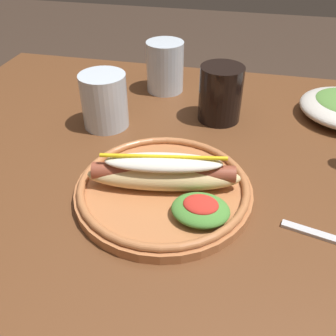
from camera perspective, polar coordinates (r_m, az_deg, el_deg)
name	(u,v)px	position (r m, az deg, el deg)	size (l,w,h in m)	color
dining_table	(214,217)	(0.69, 7.00, -7.49)	(1.24, 0.89, 0.74)	brown
hot_dog_plate	(165,186)	(0.56, -0.39, -2.69)	(0.27, 0.27, 0.08)	#B77042
fork	(335,240)	(0.56, 24.13, -9.97)	(0.12, 0.05, 0.00)	silver
soda_cup	(220,94)	(0.76, 8.02, 11.17)	(0.09, 0.09, 0.11)	black
water_cup	(165,67)	(0.88, -0.45, 15.20)	(0.08, 0.08, 0.11)	silver
extra_cup	(104,101)	(0.74, -9.69, 10.11)	(0.09, 0.09, 0.11)	silver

